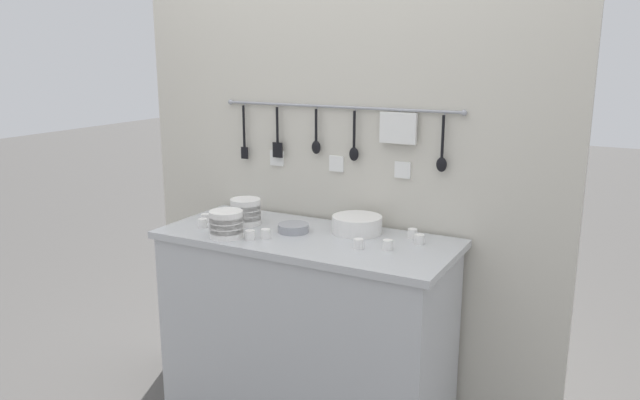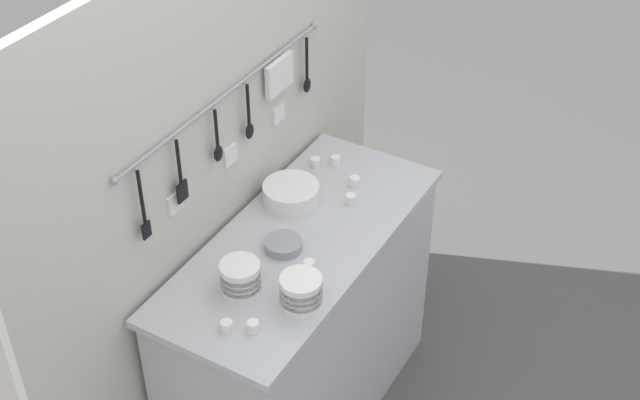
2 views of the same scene
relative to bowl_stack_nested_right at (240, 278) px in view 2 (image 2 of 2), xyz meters
name	(u,v)px [view 2 (image 2 of 2)]	position (x,y,z in m)	size (l,w,h in m)	color
counter	(302,331)	(0.32, -0.03, -0.52)	(1.25, 0.54, 0.92)	#B7BABC
back_wall	(228,198)	(0.32, 0.27, 0.01)	(2.05, 0.08, 1.97)	beige
bowl_stack_nested_right	(240,278)	(0.00, 0.00, 0.00)	(0.13, 0.13, 0.11)	white
bowl_stack_wide_centre	(301,291)	(0.04, -0.20, 0.00)	(0.14, 0.14, 0.11)	white
plate_stack	(291,194)	(0.49, 0.11, -0.02)	(0.21, 0.21, 0.07)	white
steel_mixing_bowl	(283,245)	(0.25, -0.01, -0.04)	(0.13, 0.13, 0.03)	#93969E
cup_edge_near	(351,199)	(0.59, -0.09, -0.04)	(0.04, 0.04, 0.04)	white
cup_front_left	(315,163)	(0.72, 0.14, -0.04)	(0.04, 0.04, 0.04)	white
cup_edge_far	(314,279)	(0.15, -0.19, -0.04)	(0.04, 0.04, 0.04)	white
cup_beside_plates	(309,266)	(0.20, -0.14, -0.04)	(0.04, 0.04, 0.04)	white
cup_back_left	(253,327)	(-0.13, -0.14, -0.04)	(0.04, 0.04, 0.04)	white
cup_by_caddy	(355,182)	(0.69, -0.05, -0.04)	(0.04, 0.04, 0.04)	white
cup_back_right	(336,161)	(0.78, 0.08, -0.04)	(0.04, 0.04, 0.04)	white
cup_centre	(227,326)	(-0.17, -0.06, -0.04)	(0.04, 0.04, 0.04)	white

